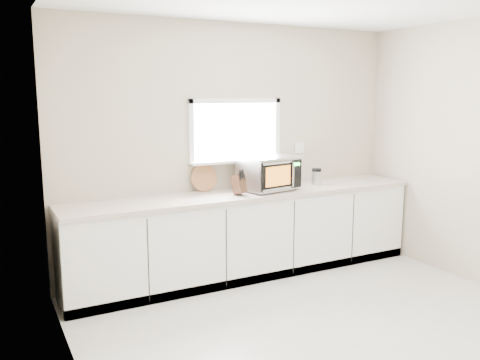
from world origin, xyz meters
TOP-DOWN VIEW (x-y plane):
  - ground at (0.00, 0.00)m, footprint 4.00×4.00m
  - back_wall at (0.00, 2.00)m, footprint 4.00×0.17m
  - cabinets at (0.00, 1.70)m, footprint 3.92×0.60m
  - countertop at (0.00, 1.69)m, footprint 3.92×0.64m
  - microwave at (0.25, 1.69)m, footprint 0.64×0.53m
  - knife_block at (-0.16, 1.59)m, footprint 0.12×0.20m
  - cutting_board at (-0.40, 1.94)m, footprint 0.30×0.07m
  - coffee_grinder at (0.89, 1.70)m, footprint 0.13×0.13m

SIDE VIEW (x-z plane):
  - ground at x=0.00m, z-range 0.00..0.00m
  - cabinets at x=0.00m, z-range 0.00..0.88m
  - countertop at x=0.00m, z-range 0.88..0.92m
  - coffee_grinder at x=0.89m, z-range 0.92..1.11m
  - knife_block at x=-0.16m, z-range 0.90..1.17m
  - cutting_board at x=-0.40m, z-range 0.92..1.22m
  - microwave at x=0.25m, z-range 0.93..1.30m
  - back_wall at x=0.00m, z-range 0.01..2.71m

